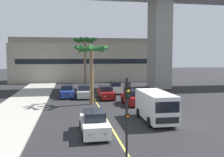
# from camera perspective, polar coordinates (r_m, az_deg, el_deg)

# --- Properties ---
(sidewalk_left) EXTENTS (4.80, 80.00, 0.15)m
(sidewalk_left) POSITION_cam_1_polar(r_m,az_deg,el_deg) (20.54, -23.98, -9.82)
(sidewalk_left) COLOR #ADA89E
(sidewalk_left) RESTS_ON ground
(lane_stripe_center) EXTENTS (0.14, 56.00, 0.01)m
(lane_stripe_center) POSITION_cam_1_polar(r_m,az_deg,el_deg) (27.90, -3.51, -5.70)
(lane_stripe_center) COLOR #DBCC4C
(lane_stripe_center) RESTS_ON ground
(pier_building_backdrop) EXTENTS (29.46, 8.04, 9.01)m
(pier_building_backdrop) POSITION_cam_1_polar(r_m,az_deg,el_deg) (53.68, -6.63, 4.18)
(pier_building_backdrop) COLOR #BCB29E
(pier_building_backdrop) RESTS_ON ground
(car_queue_front) EXTENTS (1.92, 4.14, 1.56)m
(car_queue_front) POSITION_cam_1_polar(r_m,az_deg,el_deg) (35.82, 0.70, -2.15)
(car_queue_front) COLOR white
(car_queue_front) RESTS_ON ground
(car_queue_second) EXTENTS (1.89, 4.13, 1.56)m
(car_queue_second) POSITION_cam_1_polar(r_m,az_deg,el_deg) (30.66, -1.41, -3.36)
(car_queue_second) COLOR maroon
(car_queue_second) RESTS_ON ground
(car_queue_third) EXTENTS (1.87, 4.12, 1.56)m
(car_queue_third) POSITION_cam_1_polar(r_m,az_deg,el_deg) (16.90, -4.16, -10.30)
(car_queue_third) COLOR white
(car_queue_third) RESTS_ON ground
(car_queue_fourth) EXTENTS (1.96, 4.16, 1.56)m
(car_queue_fourth) POSITION_cam_1_polar(r_m,az_deg,el_deg) (32.33, -10.41, -3.01)
(car_queue_fourth) COLOR navy
(car_queue_fourth) RESTS_ON ground
(car_queue_fifth) EXTENTS (1.89, 4.13, 1.56)m
(car_queue_fifth) POSITION_cam_1_polar(r_m,az_deg,el_deg) (27.13, 4.72, -4.47)
(car_queue_fifth) COLOR maroon
(car_queue_fifth) RESTS_ON ground
(car_queue_sixth) EXTENTS (1.94, 4.15, 1.56)m
(car_queue_sixth) POSITION_cam_1_polar(r_m,az_deg,el_deg) (31.66, -6.54, -3.13)
(car_queue_sixth) COLOR #B7BABF
(car_queue_sixth) RESTS_ON ground
(delivery_van) EXTENTS (2.23, 5.28, 2.36)m
(delivery_van) POSITION_cam_1_polar(r_m,az_deg,el_deg) (20.23, 10.00, -6.17)
(delivery_van) COLOR white
(delivery_van) RESTS_ON ground
(traffic_light_median_near) EXTENTS (0.24, 0.37, 4.20)m
(traffic_light_median_near) POSITION_cam_1_polar(r_m,az_deg,el_deg) (11.78, 3.52, -7.07)
(traffic_light_median_near) COLOR black
(traffic_light_median_near) RESTS_ON ground
(palm_tree_near_median) EXTENTS (3.66, 3.67, 8.14)m
(palm_tree_near_median) POSITION_cam_1_polar(r_m,az_deg,el_deg) (37.54, -6.29, 7.72)
(palm_tree_near_median) COLOR brown
(palm_tree_near_median) RESTS_ON ground
(palm_tree_mid_median) EXTENTS (3.72, 3.70, 6.51)m
(palm_tree_mid_median) POSITION_cam_1_polar(r_m,az_deg,el_deg) (26.85, -4.78, 5.22)
(palm_tree_mid_median) COLOR brown
(palm_tree_mid_median) RESTS_ON ground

